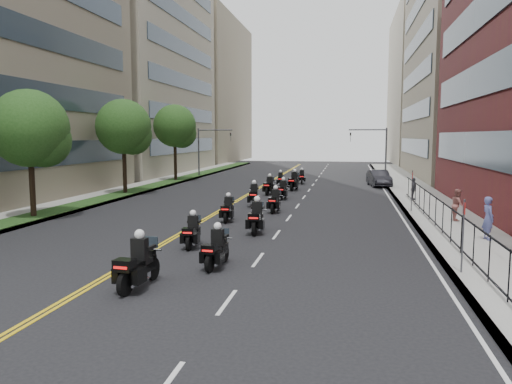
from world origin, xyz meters
TOP-DOWN VIEW (x-y plane):
  - ground at (0.00, 0.00)m, footprint 160.00×160.00m
  - sidewalk_right at (12.00, 25.00)m, footprint 4.00×90.00m
  - sidewalk_left at (-12.00, 25.00)m, footprint 4.00×90.00m
  - grass_strip at (-11.20, 25.00)m, footprint 2.00×90.00m
  - building_right_tan at (21.48, 48.00)m, footprint 15.11×28.00m
  - building_right_far at (21.50, 78.00)m, footprint 15.00×28.00m
  - building_left_mid at (-21.98, 48.00)m, footprint 16.11×28.00m
  - building_left_far at (-22.00, 78.00)m, footprint 16.00×28.00m
  - iron_fence at (11.00, 12.00)m, footprint 0.05×28.00m
  - street_trees at (-11.05, 18.61)m, footprint 4.40×38.40m
  - traffic_signal_right at (9.54, 42.00)m, footprint 4.09×0.20m
  - traffic_signal_left at (-9.54, 42.00)m, footprint 4.09×0.20m
  - motorcycle_0 at (0.15, 0.77)m, footprint 0.68×2.51m
  - motorcycle_1 at (1.92, 3.62)m, footprint 0.61×2.23m
  - motorcycle_2 at (0.04, 6.64)m, footprint 0.56×2.17m
  - motorcycle_3 at (2.18, 10.23)m, footprint 0.58×2.47m
  - motorcycle_4 at (-0.00, 13.25)m, footprint 0.53×2.18m
  - motorcycle_5 at (2.10, 16.99)m, footprint 0.57×2.28m
  - motorcycle_6 at (0.28, 19.52)m, footprint 0.71×2.38m
  - motorcycle_7 at (1.75, 23.48)m, footprint 0.58×2.24m
  - motorcycle_8 at (0.28, 26.14)m, footprint 0.62×2.31m
  - motorcycle_9 at (1.90, 29.78)m, footprint 0.76×2.53m
  - motorcycle_10 at (0.27, 32.98)m, footprint 0.60×2.09m
  - motorcycle_11 at (2.01, 35.85)m, footprint 0.56×2.16m
  - parked_sedan at (9.40, 34.70)m, footprint 2.30×4.86m
  - pedestrian_a at (12.72, 9.89)m, footprint 0.60×0.78m
  - pedestrian_b at (12.46, 14.92)m, footprint 0.74×0.91m
  - pedestrian_c at (11.20, 23.74)m, footprint 0.41×0.95m

SIDE VIEW (x-z plane):
  - ground at x=0.00m, z-range 0.00..0.00m
  - sidewalk_right at x=12.00m, z-range 0.00..0.15m
  - sidewalk_left at x=-12.00m, z-range 0.00..0.15m
  - grass_strip at x=-11.20m, z-range 0.15..0.19m
  - motorcycle_10 at x=0.27m, z-range -0.16..1.38m
  - motorcycle_11 at x=2.01m, z-range -0.17..1.43m
  - motorcycle_2 at x=0.04m, z-range -0.17..1.43m
  - motorcycle_4 at x=0.00m, z-range -0.17..1.44m
  - motorcycle_1 at x=1.92m, z-range -0.17..1.47m
  - motorcycle_7 at x=1.75m, z-range -0.17..1.48m
  - motorcycle_5 at x=2.10m, z-range -0.18..1.51m
  - motorcycle_8 at x=0.28m, z-range -0.18..1.53m
  - motorcycle_6 at x=0.28m, z-range -0.18..1.57m
  - motorcycle_3 at x=2.18m, z-range -0.19..1.63m
  - motorcycle_0 at x=0.15m, z-range -0.19..1.66m
  - motorcycle_9 at x=1.90m, z-range -0.20..1.67m
  - parked_sedan at x=9.40m, z-range 0.00..1.54m
  - iron_fence at x=11.00m, z-range 0.15..1.65m
  - pedestrian_c at x=11.20m, z-range 0.15..1.75m
  - pedestrian_b at x=12.46m, z-range 0.15..1.89m
  - pedestrian_a at x=12.72m, z-range 0.15..2.08m
  - traffic_signal_right at x=9.54m, z-range 0.90..6.50m
  - traffic_signal_left at x=-9.54m, z-range 0.90..6.50m
  - street_trees at x=-11.05m, z-range 1.14..9.12m
  - building_right_far at x=21.50m, z-range 0.00..26.00m
  - building_left_far at x=-22.00m, z-range 0.00..26.00m
  - building_right_tan at x=21.48m, z-range 0.00..30.00m
  - building_left_mid at x=-21.98m, z-range 0.00..34.00m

